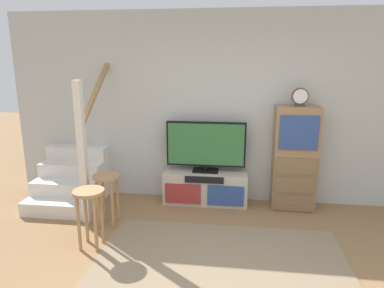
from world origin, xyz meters
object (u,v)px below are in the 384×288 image
Objects in this scene: television at (206,145)px; bar_stool_far at (107,188)px; media_console at (205,188)px; bar_stool_near at (89,205)px; side_cabinet at (295,159)px; desk_clock at (300,97)px.

television reaches higher than bar_stool_far.
bar_stool_near reaches higher than media_console.
television is 1.67× the size of bar_stool_near.
side_cabinet reaches higher than television.
bar_stool_far is at bearing -143.22° from television.
bar_stool_far is (-1.14, -0.83, 0.26)m from media_console.
television is 0.78× the size of side_cabinet.
side_cabinet reaches higher than media_console.
desk_clock is (0.01, -0.01, 0.84)m from side_cabinet.
bar_stool_far is at bearing 90.57° from bar_stool_near.
desk_clock reaches higher than television.
television is (0.00, 0.02, 0.62)m from media_console.
bar_stool_near is at bearing -129.25° from television.
bar_stool_far is (-2.37, -0.84, -0.22)m from side_cabinet.
bar_stool_near is (-2.36, -1.38, -0.21)m from side_cabinet.
bar_stool_near is (-1.14, -1.37, 0.27)m from media_console.
side_cabinet reaches higher than bar_stool_near.
television is at bearing 50.75° from bar_stool_near.
side_cabinet reaches higher than bar_stool_far.
side_cabinet is at bearing 117.01° from desk_clock.
desk_clock is at bearing 19.19° from bar_stool_far.
desk_clock is at bearing -1.33° from television.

